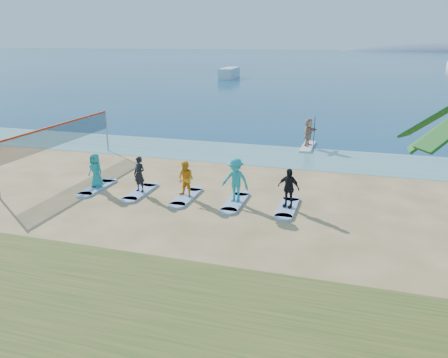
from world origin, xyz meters
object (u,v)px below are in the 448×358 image
(surfboard_0, at_px, (97,188))
(surfboard_4, at_px, (287,208))
(student_0, at_px, (96,170))
(student_1, at_px, (139,174))
(surfboard_2, at_px, (186,197))
(paddleboard, at_px, (308,147))
(paddleboarder, at_px, (309,132))
(surfboard_3, at_px, (235,202))
(volleyball_net, at_px, (60,135))
(student_2, at_px, (186,179))
(surfboard_1, at_px, (140,192))
(student_3, at_px, (235,180))
(student_4, at_px, (288,188))
(boat_offshore_a, at_px, (229,78))

(surfboard_0, height_order, surfboard_4, same)
(student_0, xyz_separation_m, student_1, (2.20, 0.00, 0.01))
(student_0, xyz_separation_m, surfboard_2, (4.40, 0.00, -0.83))
(paddleboard, xyz_separation_m, paddleboarder, (0.00, 0.00, 0.93))
(surfboard_2, relative_size, surfboard_3, 1.00)
(volleyball_net, distance_m, student_2, 8.05)
(student_0, distance_m, surfboard_1, 2.35)
(surfboard_2, distance_m, student_2, 0.82)
(surfboard_2, xyz_separation_m, student_2, (0.00, 0.00, 0.82))
(student_0, xyz_separation_m, surfboard_4, (8.80, 0.00, -0.83))
(volleyball_net, height_order, surfboard_2, volleyball_net)
(volleyball_net, bearing_deg, surfboard_1, -20.61)
(paddleboarder, bearing_deg, surfboard_2, 176.12)
(paddleboard, relative_size, student_3, 1.61)
(surfboard_1, height_order, student_1, student_1)
(volleyball_net, distance_m, student_4, 12.33)
(volleyball_net, bearing_deg, paddleboard, 37.13)
(surfboard_0, bearing_deg, surfboard_1, 0.00)
(surfboard_3, bearing_deg, paddleboard, 80.68)
(surfboard_1, distance_m, student_1, 0.84)
(paddleboarder, relative_size, boat_offshore_a, 0.22)
(student_1, relative_size, surfboard_4, 0.72)
(boat_offshore_a, distance_m, surfboard_1, 61.95)
(surfboard_0, xyz_separation_m, surfboard_3, (6.60, 0.00, 0.00))
(paddleboarder, height_order, student_0, paddleboarder)
(student_1, relative_size, surfboard_2, 0.72)
(surfboard_1, bearing_deg, paddleboard, 60.47)
(paddleboard, height_order, surfboard_0, paddleboard)
(surfboard_2, bearing_deg, surfboard_0, 180.00)
(student_0, height_order, student_3, student_3)
(student_2, distance_m, student_4, 4.40)
(surfboard_2, bearing_deg, surfboard_3, 0.00)
(student_2, xyz_separation_m, student_4, (4.40, 0.00, 0.03))
(student_3, bearing_deg, volleyball_net, -179.07)
(paddleboard, distance_m, student_2, 11.67)
(paddleboarder, bearing_deg, boat_offshore_a, 37.63)
(surfboard_1, relative_size, student_3, 1.18)
(student_4, bearing_deg, student_3, -162.57)
(paddleboarder, height_order, student_2, paddleboarder)
(paddleboarder, xyz_separation_m, surfboard_2, (-4.00, -10.94, -0.94))
(paddleboarder, xyz_separation_m, student_2, (-4.00, -10.94, -0.13))
(surfboard_0, relative_size, surfboard_1, 1.00)
(volleyball_net, distance_m, surfboard_2, 8.20)
(surfboard_0, bearing_deg, surfboard_4, 0.00)
(surfboard_1, relative_size, surfboard_2, 1.00)
(volleyball_net, height_order, paddleboard, volleyball_net)
(paddleboarder, bearing_deg, surfboard_3, -173.14)
(surfboard_2, relative_size, student_3, 1.18)
(student_0, bearing_deg, student_3, 14.05)
(volleyball_net, xyz_separation_m, student_1, (5.51, -2.07, -1.02))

